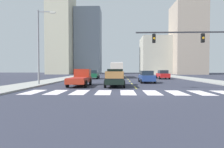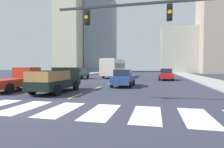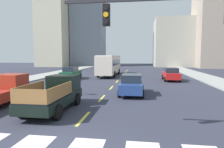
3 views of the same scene
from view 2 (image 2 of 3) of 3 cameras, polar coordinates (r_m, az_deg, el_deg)
ground_plane at (r=9.92m, az=-20.46°, el=-9.78°), size 160.00×160.00×0.00m
sidewalk_right at (r=27.10m, az=28.14°, el=-2.11°), size 3.80×110.00×0.15m
sidewalk_left at (r=31.66m, az=-21.34°, el=-1.39°), size 3.80×110.00×0.15m
crosswalk_stripe_4 at (r=10.50m, az=-25.10°, el=-9.16°), size 1.22×3.20×0.01m
crosswalk_stripe_5 at (r=9.41m, az=-15.25°, el=-10.35°), size 1.22×3.20×0.01m
crosswalk_stripe_6 at (r=8.67m, az=-3.20°, el=-11.38°), size 1.22×3.20×0.01m
crosswalk_stripe_7 at (r=8.35m, az=10.49°, el=-11.95°), size 1.22×3.20×0.01m
crosswalk_stripe_8 at (r=8.51m, az=24.46°, el=-11.85°), size 1.22×3.20×0.01m
lane_dash_0 at (r=13.38m, az=-10.92°, el=-6.53°), size 0.16×2.40×0.01m
lane_dash_1 at (r=18.03m, az=-4.45°, el=-4.20°), size 0.16×2.40×0.01m
lane_dash_2 at (r=22.82m, az=-0.68°, el=-2.81°), size 0.16×2.40×0.01m
lane_dash_3 at (r=27.69m, az=1.77°, el=-1.89°), size 0.16×2.40×0.01m
lane_dash_4 at (r=32.59m, az=3.48°, el=-1.25°), size 0.16×2.40×0.01m
lane_dash_5 at (r=37.53m, az=4.74°, el=-0.78°), size 0.16×2.40×0.01m
lane_dash_6 at (r=42.47m, az=5.71°, el=-0.42°), size 0.16×2.40×0.01m
lane_dash_7 at (r=47.43m, az=6.48°, el=-0.13°), size 0.16×2.40×0.01m
pickup_stakebed at (r=15.68m, az=-15.91°, el=-1.84°), size 2.18×5.20×1.96m
pickup_dark at (r=18.10m, az=-26.78°, el=-1.50°), size 2.18×5.20×1.96m
city_bus at (r=35.03m, az=0.62°, el=2.20°), size 2.72×10.80×3.32m
sedan_near_right at (r=31.26m, az=-9.82°, el=0.13°), size 2.02×4.40×1.72m
sedan_far at (r=28.97m, az=16.07°, el=-0.10°), size 2.02×4.40×1.72m
sedan_mid at (r=19.11m, az=3.43°, el=-1.24°), size 2.02×4.40×1.72m
traffic_signal_gantry at (r=10.65m, az=24.26°, el=14.22°), size 11.41×0.27×6.00m
tower_tall_centre at (r=70.66m, az=-12.24°, el=16.27°), size 8.70×11.68×38.19m
block_mid_left at (r=63.84m, az=29.76°, el=11.69°), size 10.60×11.20×25.47m
block_mid_right at (r=66.22m, az=19.43°, el=6.66°), size 10.92×11.89×14.34m
block_low_left at (r=69.50m, az=-3.46°, el=11.36°), size 10.15×7.93×25.84m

